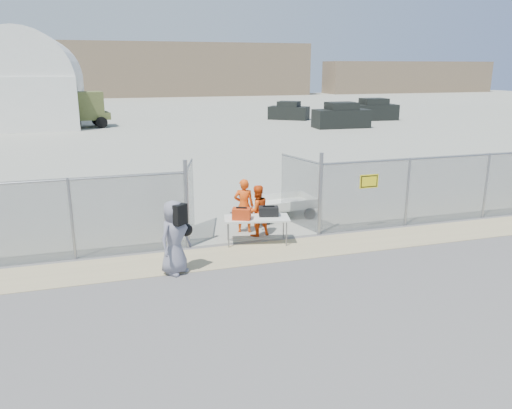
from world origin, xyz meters
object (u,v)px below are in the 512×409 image
object	(u,v)px
security_worker_left	(244,206)
security_worker_right	(257,211)
folding_table	(257,230)
visitor	(175,237)
utility_trailer	(280,207)

from	to	relation	value
security_worker_left	security_worker_right	world-z (taller)	security_worker_left
folding_table	security_worker_left	xyz separation A→B (m)	(-0.07, 1.09, 0.45)
visitor	utility_trailer	xyz separation A→B (m)	(4.05, 3.75, -0.57)
visitor	security_worker_right	bearing A→B (deg)	-0.51
folding_table	utility_trailer	size ratio (longest dim) A/B	0.62
security_worker_left	utility_trailer	world-z (taller)	security_worker_left
security_worker_left	visitor	bearing A→B (deg)	63.23
security_worker_right	visitor	world-z (taller)	visitor
utility_trailer	folding_table	bearing A→B (deg)	-129.68
folding_table	security_worker_left	size ratio (longest dim) A/B	1.09
security_worker_left	visitor	distance (m)	3.54
utility_trailer	security_worker_left	bearing A→B (deg)	-149.06
folding_table	utility_trailer	xyz separation A→B (m)	(1.51, 2.30, -0.03)
security_worker_right	visitor	bearing A→B (deg)	26.57
security_worker_left	visitor	xyz separation A→B (m)	(-2.46, -2.54, 0.08)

